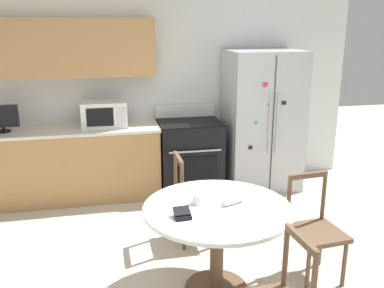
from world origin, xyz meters
TOP-DOWN VIEW (x-y plane):
  - back_wall at (-0.30, 2.59)m, footprint 5.20×0.44m
  - kitchen_counter at (-1.14, 2.29)m, footprint 2.15×0.64m
  - refrigerator at (1.29, 2.22)m, footprint 0.93×0.75m
  - oven_range at (0.34, 2.26)m, footprint 0.78×0.68m
  - microwave at (-0.72, 2.30)m, footprint 0.54×0.35m
  - countertop_tv at (-1.87, 2.26)m, footprint 0.37×0.16m
  - dining_table at (0.11, 0.07)m, footprint 1.17×1.17m
  - dining_chair_right at (0.97, 0.08)m, footprint 0.46×0.46m
  - dining_chair_far at (0.11, 0.93)m, footprint 0.42×0.42m
  - candle_glass at (-0.03, 0.16)m, footprint 0.09×0.09m
  - folded_napkin at (0.24, 0.09)m, footprint 0.20×0.12m
  - wallet at (-0.20, -0.06)m, footprint 0.13×0.13m

SIDE VIEW (x-z plane):
  - dining_chair_right at x=0.97m, z-range -0.02..0.89m
  - dining_chair_far at x=0.11m, z-range -0.02..0.89m
  - kitchen_counter at x=-1.14m, z-range 0.00..0.90m
  - oven_range at x=0.34m, z-range -0.07..1.01m
  - dining_table at x=0.11m, z-range 0.22..0.97m
  - folded_napkin at x=0.24m, z-range 0.75..0.80m
  - wallet at x=-0.20m, z-range 0.74..0.81m
  - candle_glass at x=-0.03m, z-range 0.74..0.82m
  - refrigerator at x=1.29m, z-range 0.00..1.79m
  - microwave at x=-0.72m, z-range 0.90..1.21m
  - countertop_tv at x=-1.87m, z-range 0.91..1.23m
  - back_wall at x=-0.30m, z-range 0.14..2.74m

